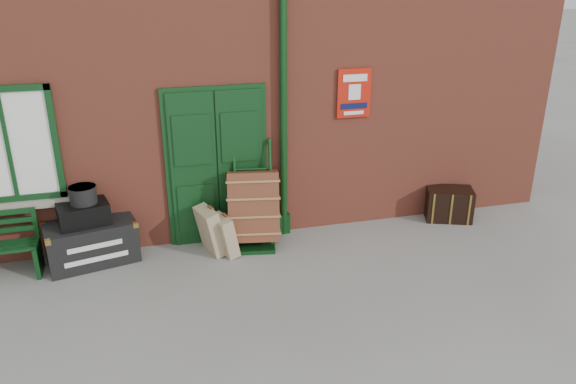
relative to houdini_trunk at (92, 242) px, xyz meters
name	(u,v)px	position (x,y,z in m)	size (l,w,h in m)	color
ground	(262,287)	(2.06, -1.25, -0.29)	(80.00, 80.00, 0.00)	gray
station_building	(214,67)	(2.06, 2.24, 1.87)	(10.30, 4.30, 4.36)	#A14834
houdini_trunk	(92,242)	(0.00, 0.00, 0.00)	(1.15, 0.63, 0.57)	black
strongbox	(83,213)	(-0.05, 0.00, 0.43)	(0.63, 0.46, 0.29)	black
hatbox	(83,195)	(-0.02, 0.00, 0.69)	(0.34, 0.34, 0.23)	black
suitcase_back	(211,231)	(1.58, -0.17, 0.05)	(0.19, 0.47, 0.66)	tan
suitcase_front	(225,235)	(1.76, -0.27, 0.00)	(0.17, 0.42, 0.56)	tan
porter_trolley	(253,207)	(2.22, -0.03, 0.28)	(0.83, 0.88, 1.46)	#0D3714
dark_trunk	(449,204)	(5.36, 0.00, -0.04)	(0.70, 0.46, 0.50)	black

